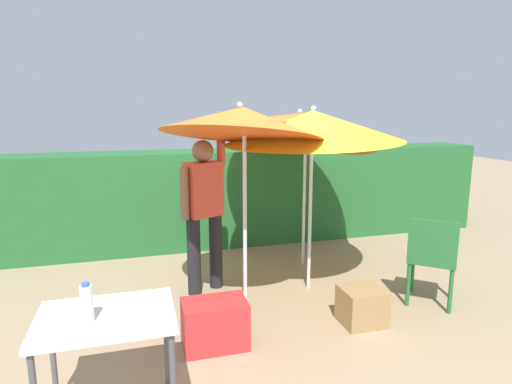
# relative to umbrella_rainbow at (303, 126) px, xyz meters

# --- Properties ---
(ground_plane) EXTENTS (24.00, 24.00, 0.00)m
(ground_plane) POSITION_rel_umbrella_rainbow_xyz_m (-0.79, -1.07, -1.70)
(ground_plane) COLOR #9E8466
(hedge_row) EXTENTS (8.00, 0.70, 1.33)m
(hedge_row) POSITION_rel_umbrella_rainbow_xyz_m (-0.79, 1.13, -1.04)
(hedge_row) COLOR #23602D
(hedge_row) RESTS_ON ground_plane
(umbrella_rainbow) EXTENTS (1.89, 1.83, 2.20)m
(umbrella_rainbow) POSITION_rel_umbrella_rainbow_xyz_m (0.00, 0.00, 0.00)
(umbrella_rainbow) COLOR silver
(umbrella_rainbow) RESTS_ON ground_plane
(umbrella_orange) EXTENTS (1.83, 1.82, 1.94)m
(umbrella_orange) POSITION_rel_umbrella_rainbow_xyz_m (-0.18, -0.72, 0.03)
(umbrella_orange) COLOR silver
(umbrella_orange) RESTS_ON ground_plane
(umbrella_yellow) EXTENTS (1.48, 1.46, 2.10)m
(umbrella_yellow) POSITION_rel_umbrella_rainbow_xyz_m (-1.00, -1.07, 0.09)
(umbrella_yellow) COLOR silver
(umbrella_yellow) RESTS_ON ground_plane
(person_vendor) EXTENTS (0.53, 0.36, 1.88)m
(person_vendor) POSITION_rel_umbrella_rainbow_xyz_m (-1.26, -0.47, -0.77)
(person_vendor) COLOR black
(person_vendor) RESTS_ON ground_plane
(chair_plastic) EXTENTS (0.62, 0.62, 0.89)m
(chair_plastic) POSITION_rel_umbrella_rainbow_xyz_m (0.80, -1.42, -1.19)
(chair_plastic) COLOR #236633
(chair_plastic) RESTS_ON ground_plane
(cooler_box) EXTENTS (0.52, 0.33, 0.39)m
(cooler_box) POSITION_rel_umbrella_rainbow_xyz_m (-1.37, -1.59, -1.51)
(cooler_box) COLOR red
(cooler_box) RESTS_ON ground_plane
(crate_cardboard) EXTENTS (0.37, 0.33, 0.33)m
(crate_cardboard) POSITION_rel_umbrella_rainbow_xyz_m (-0.03, -1.58, -1.54)
(crate_cardboard) COLOR #9E7A4C
(crate_cardboard) RESTS_ON ground_plane
(folding_table) EXTENTS (0.80, 0.60, 0.71)m
(folding_table) POSITION_rel_umbrella_rainbow_xyz_m (-2.14, -2.26, -1.08)
(folding_table) COLOR #4C4C51
(folding_table) RESTS_ON ground_plane
(bottle_water) EXTENTS (0.07, 0.07, 0.24)m
(bottle_water) POSITION_rel_umbrella_rainbow_xyz_m (-2.23, -2.32, -0.88)
(bottle_water) COLOR silver
(bottle_water) RESTS_ON folding_table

